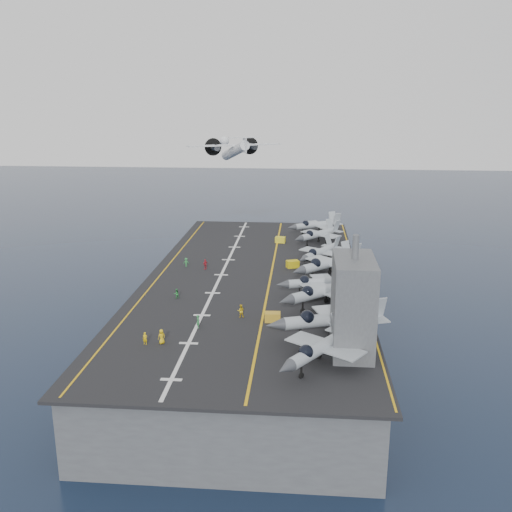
# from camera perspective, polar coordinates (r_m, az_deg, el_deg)

# --- Properties ---
(ground) EXTENTS (500.00, 500.00, 0.00)m
(ground) POSITION_cam_1_polar(r_m,az_deg,el_deg) (106.41, -0.18, -7.34)
(ground) COLOR #142135
(ground) RESTS_ON ground
(hull) EXTENTS (36.00, 90.00, 10.00)m
(hull) POSITION_cam_1_polar(r_m,az_deg,el_deg) (104.57, -0.18, -4.81)
(hull) COLOR #56595E
(hull) RESTS_ON ground
(flight_deck) EXTENTS (38.00, 92.00, 0.40)m
(flight_deck) POSITION_cam_1_polar(r_m,az_deg,el_deg) (102.88, -0.19, -2.10)
(flight_deck) COLOR black
(flight_deck) RESTS_ON hull
(foul_line) EXTENTS (0.35, 90.00, 0.02)m
(foul_line) POSITION_cam_1_polar(r_m,az_deg,el_deg) (102.61, 1.48, -2.02)
(foul_line) COLOR gold
(foul_line) RESTS_ON flight_deck
(landing_centerline) EXTENTS (0.50, 90.00, 0.02)m
(landing_centerline) POSITION_cam_1_polar(r_m,az_deg,el_deg) (103.49, -3.50, -1.89)
(landing_centerline) COLOR silver
(landing_centerline) RESTS_ON flight_deck
(deck_edge_port) EXTENTS (0.25, 90.00, 0.02)m
(deck_edge_port) POSITION_cam_1_polar(r_m,az_deg,el_deg) (105.59, -9.42, -1.72)
(deck_edge_port) COLOR gold
(deck_edge_port) RESTS_ON flight_deck
(deck_edge_stbd) EXTENTS (0.25, 90.00, 0.02)m
(deck_edge_stbd) POSITION_cam_1_polar(r_m,az_deg,el_deg) (102.95, 10.13, -2.21)
(deck_edge_stbd) COLOR gold
(deck_edge_stbd) RESTS_ON flight_deck
(island_superstructure) EXTENTS (5.00, 10.00, 15.00)m
(island_superstructure) POSITION_cam_1_polar(r_m,az_deg,el_deg) (71.92, 9.71, -3.73)
(island_superstructure) COLOR #56595E
(island_superstructure) RESTS_ON flight_deck
(fighter_jet_0) EXTENTS (16.29, 17.49, 5.06)m
(fighter_jet_0) POSITION_cam_1_polar(r_m,az_deg,el_deg) (68.91, 6.56, -8.94)
(fighter_jet_0) COLOR gray
(fighter_jet_0) RESTS_ON flight_deck
(fighter_jet_1) EXTENTS (18.91, 15.57, 5.64)m
(fighter_jet_1) POSITION_cam_1_polar(r_m,az_deg,el_deg) (76.59, 7.69, -6.17)
(fighter_jet_1) COLOR gray
(fighter_jet_1) RESTS_ON flight_deck
(fighter_jet_2) EXTENTS (18.48, 17.89, 5.37)m
(fighter_jet_2) POSITION_cam_1_polar(r_m,az_deg,el_deg) (87.64, 6.87, -3.40)
(fighter_jet_2) COLOR gray
(fighter_jet_2) RESTS_ON flight_deck
(fighter_jet_3) EXTENTS (15.38, 12.23, 4.68)m
(fighter_jet_3) POSITION_cam_1_polar(r_m,az_deg,el_deg) (92.78, 6.63, -2.54)
(fighter_jet_3) COLOR #939AA2
(fighter_jet_3) RESTS_ON flight_deck
(fighter_jet_4) EXTENTS (18.57, 18.51, 5.46)m
(fighter_jet_4) POSITION_cam_1_polar(r_m,az_deg,el_deg) (102.25, 7.34, -0.62)
(fighter_jet_4) COLOR #8D939B
(fighter_jet_4) RESTS_ON flight_deck
(fighter_jet_5) EXTENTS (14.56, 16.05, 4.64)m
(fighter_jet_5) POSITION_cam_1_polar(r_m,az_deg,el_deg) (110.93, 6.46, 0.47)
(fighter_jet_5) COLOR #9FA8AF
(fighter_jet_5) RESTS_ON flight_deck
(fighter_jet_7) EXTENTS (15.85, 16.29, 4.74)m
(fighter_jet_7) POSITION_cam_1_polar(r_m,az_deg,el_deg) (125.42, 6.29, 2.26)
(fighter_jet_7) COLOR #8E979C
(fighter_jet_7) RESTS_ON flight_deck
(fighter_jet_8) EXTENTS (16.43, 14.79, 4.76)m
(fighter_jet_8) POSITION_cam_1_polar(r_m,az_deg,el_deg) (134.68, 6.09, 3.19)
(fighter_jet_8) COLOR gray
(fighter_jet_8) RESTS_ON flight_deck
(tow_cart_a) EXTENTS (2.29, 1.54, 1.34)m
(tow_cart_a) POSITION_cam_1_polar(r_m,az_deg,el_deg) (82.13, 1.67, -6.12)
(tow_cart_a) COLOR gold
(tow_cart_a) RESTS_ON flight_deck
(tow_cart_b) EXTENTS (2.63, 2.17, 1.36)m
(tow_cart_b) POSITION_cam_1_polar(r_m,az_deg,el_deg) (107.86, 3.68, -0.81)
(tow_cart_b) COLOR gold
(tow_cart_b) RESTS_ON flight_deck
(tow_cart_c) EXTENTS (2.33, 1.68, 1.30)m
(tow_cart_c) POSITION_cam_1_polar(r_m,az_deg,el_deg) (126.38, 2.45, 1.64)
(tow_cart_c) COLOR gold
(tow_cart_c) RESTS_ON flight_deck
(crew_0) EXTENTS (1.42, 1.35, 1.97)m
(crew_0) POSITION_cam_1_polar(r_m,az_deg,el_deg) (75.87, -9.42, -7.95)
(crew_0) COLOR gold
(crew_0) RESTS_ON flight_deck
(crew_1) EXTENTS (1.09, 0.80, 1.68)m
(crew_1) POSITION_cam_1_polar(r_m,az_deg,el_deg) (76.06, -11.03, -8.10)
(crew_1) COLOR yellow
(crew_1) RESTS_ON flight_deck
(crew_2) EXTENTS (1.15, 1.09, 1.60)m
(crew_2) POSITION_cam_1_polar(r_m,az_deg,el_deg) (92.07, -7.95, -3.74)
(crew_2) COLOR green
(crew_2) RESTS_ON flight_deck
(crew_3) EXTENTS (1.14, 0.87, 1.72)m
(crew_3) POSITION_cam_1_polar(r_m,az_deg,el_deg) (108.93, -7.01, -0.63)
(crew_3) COLOR #2D8F41
(crew_3) RESTS_ON flight_deck
(crew_4) EXTENTS (1.36, 1.38, 1.94)m
(crew_4) POSITION_cam_1_polar(r_m,az_deg,el_deg) (106.81, -5.08, -0.84)
(crew_4) COLOR red
(crew_4) RESTS_ON flight_deck
(crew_6) EXTENTS (1.06, 1.31, 1.89)m
(crew_6) POSITION_cam_1_polar(r_m,az_deg,el_deg) (80.21, -5.80, -6.52)
(crew_6) COLOR #2E8843
(crew_6) RESTS_ON flight_deck
(crew_7) EXTENTS (1.32, 1.01, 1.98)m
(crew_7) POSITION_cam_1_polar(r_m,az_deg,el_deg) (83.51, -1.54, -5.50)
(crew_7) COLOR yellow
(crew_7) RESTS_ON flight_deck
(transport_plane) EXTENTS (30.10, 26.29, 5.95)m
(transport_plane) POSITION_cam_1_polar(r_m,az_deg,el_deg) (151.12, -2.11, 10.47)
(transport_plane) COLOR silver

